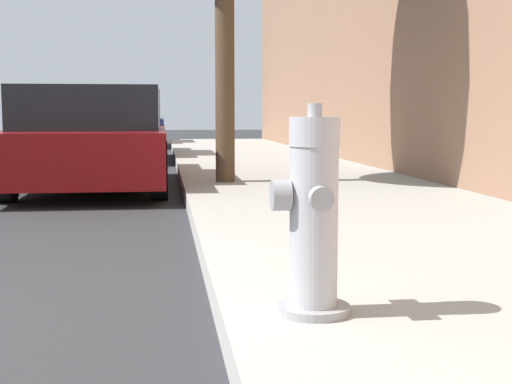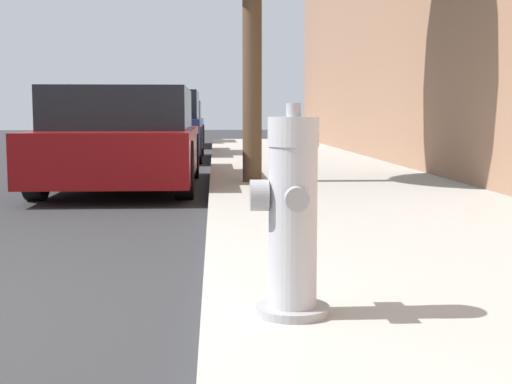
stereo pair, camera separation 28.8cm
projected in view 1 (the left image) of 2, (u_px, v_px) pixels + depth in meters
The scene contains 4 objects.
fire_hydrant at pixel (313, 218), 2.87m from camera, with size 0.32×0.32×0.85m.
parked_car_near at pixel (93, 140), 9.14m from camera, with size 1.86×4.32×1.29m.
parked_car_mid at pixel (120, 127), 14.75m from camera, with size 1.82×3.93×1.44m.
parked_car_far at pixel (133, 125), 21.03m from camera, with size 1.70×4.25×1.34m.
Camera 1 is at (1.68, -2.99, 0.97)m, focal length 50.00 mm.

